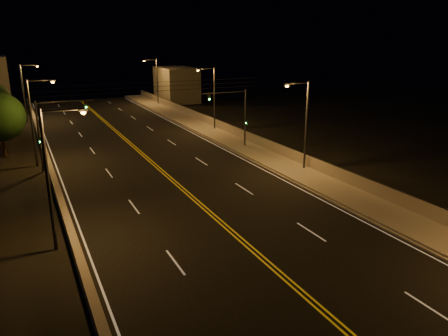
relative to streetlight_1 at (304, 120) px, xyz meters
name	(u,v)px	position (x,y,z in m)	size (l,w,h in m)	color
road	(190,195)	(-11.49, -1.58, -4.75)	(18.00, 120.00, 0.02)	black
sidewalk	(305,175)	(-0.69, -1.58, -4.61)	(3.60, 120.00, 0.30)	gray
curb	(287,179)	(-2.56, -1.58, -4.69)	(0.14, 120.00, 0.15)	gray
parapet_wall	(321,166)	(0.96, -1.58, -3.96)	(0.30, 120.00, 1.00)	gray
jersey_barrier	(63,210)	(-20.75, -1.58, -4.35)	(0.45, 120.00, 0.81)	gray
distant_building_right	(176,85)	(5.01, 48.00, -1.57)	(6.00, 10.00, 6.38)	slate
parapet_rail	(321,160)	(0.96, -1.58, -3.43)	(0.06, 0.06, 120.00)	black
lane_markings	(190,195)	(-11.49, -1.65, -4.74)	(17.32, 116.00, 0.00)	silver
streetlight_1	(304,120)	(0.00, 0.00, 0.00)	(2.55, 0.28, 8.14)	#2D2D33
streetlight_2	(212,94)	(0.00, 19.95, 0.00)	(2.55, 0.28, 8.14)	#2D2D33
streetlight_3	(155,78)	(0.00, 44.78, 0.00)	(2.55, 0.28, 8.14)	#2D2D33
streetlight_4	(53,170)	(-21.39, -6.66, 0.00)	(2.55, 0.28, 8.14)	#2D2D33
streetlight_5	(35,116)	(-21.39, 12.21, 0.00)	(2.55, 0.28, 8.14)	#2D2D33
streetlight_6	(25,89)	(-21.39, 37.12, 0.00)	(2.55, 0.28, 8.14)	#2D2D33
traffic_signal_right	(237,112)	(-1.46, 10.02, -0.73)	(5.11, 0.31, 6.42)	#2D2D33
traffic_signal_left	(50,127)	(-20.32, 10.02, -0.73)	(5.11, 0.31, 6.42)	#2D2D33
overhead_wires	(150,87)	(-11.49, 7.92, 2.64)	(22.00, 0.03, 0.83)	black
tree_0	(0,117)	(-24.42, 16.91, -0.60)	(4.87, 4.87, 6.60)	black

